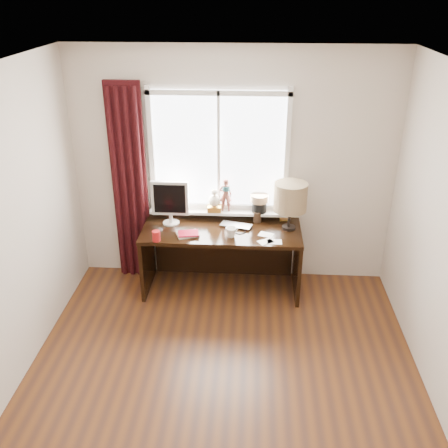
# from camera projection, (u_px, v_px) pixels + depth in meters

# --- Properties ---
(floor) EXTENTS (3.50, 4.00, 0.00)m
(floor) POSITION_uv_depth(u_px,v_px,m) (221.00, 396.00, 4.19)
(floor) COLOR #5E3115
(floor) RESTS_ON ground
(ceiling) EXTENTS (3.50, 4.00, 0.00)m
(ceiling) POSITION_uv_depth(u_px,v_px,m) (220.00, 79.00, 3.06)
(ceiling) COLOR white
(ceiling) RESTS_ON wall_back
(wall_back) EXTENTS (3.50, 0.00, 2.60)m
(wall_back) POSITION_uv_depth(u_px,v_px,m) (233.00, 169.00, 5.42)
(wall_back) COLOR beige
(wall_back) RESTS_ON ground
(laptop) EXTENTS (0.38, 0.30, 0.03)m
(laptop) POSITION_uv_depth(u_px,v_px,m) (236.00, 226.00, 5.39)
(laptop) COLOR silver
(laptop) RESTS_ON desk
(mug) EXTENTS (0.15, 0.15, 0.11)m
(mug) POSITION_uv_depth(u_px,v_px,m) (231.00, 232.00, 5.16)
(mug) COLOR white
(mug) RESTS_ON desk
(red_cup) EXTENTS (0.08, 0.08, 0.11)m
(red_cup) POSITION_uv_depth(u_px,v_px,m) (156.00, 236.00, 5.08)
(red_cup) COLOR maroon
(red_cup) RESTS_ON desk
(window) EXTENTS (1.52, 0.21, 1.40)m
(window) POSITION_uv_depth(u_px,v_px,m) (219.00, 170.00, 5.38)
(window) COLOR white
(window) RESTS_ON ground
(curtain) EXTENTS (0.38, 0.09, 2.25)m
(curtain) POSITION_uv_depth(u_px,v_px,m) (130.00, 186.00, 5.48)
(curtain) COLOR black
(curtain) RESTS_ON floor
(desk) EXTENTS (1.70, 0.70, 0.75)m
(desk) POSITION_uv_depth(u_px,v_px,m) (222.00, 245.00, 5.53)
(desk) COLOR black
(desk) RESTS_ON floor
(monitor) EXTENTS (0.40, 0.18, 0.49)m
(monitor) POSITION_uv_depth(u_px,v_px,m) (170.00, 200.00, 5.34)
(monitor) COLOR beige
(monitor) RESTS_ON desk
(notebook_stack) EXTENTS (0.26, 0.23, 0.03)m
(notebook_stack) POSITION_uv_depth(u_px,v_px,m) (188.00, 234.00, 5.20)
(notebook_stack) COLOR beige
(notebook_stack) RESTS_ON desk
(brush_holder) EXTENTS (0.09, 0.09, 0.25)m
(brush_holder) POSITION_uv_depth(u_px,v_px,m) (257.00, 217.00, 5.48)
(brush_holder) COLOR black
(brush_holder) RESTS_ON desk
(icon_frame) EXTENTS (0.10, 0.04, 0.13)m
(icon_frame) POSITION_uv_depth(u_px,v_px,m) (285.00, 215.00, 5.50)
(icon_frame) COLOR gold
(icon_frame) RESTS_ON desk
(table_lamp) EXTENTS (0.35, 0.35, 0.52)m
(table_lamp) POSITION_uv_depth(u_px,v_px,m) (290.00, 197.00, 5.19)
(table_lamp) COLOR black
(table_lamp) RESTS_ON desk
(loose_papers) EXTENTS (0.26, 0.32, 0.00)m
(loose_papers) POSITION_uv_depth(u_px,v_px,m) (269.00, 239.00, 5.12)
(loose_papers) COLOR white
(loose_papers) RESTS_ON desk
(desk_cables) EXTENTS (0.21, 0.27, 0.01)m
(desk_cables) POSITION_uv_depth(u_px,v_px,m) (242.00, 229.00, 5.33)
(desk_cables) COLOR black
(desk_cables) RESTS_ON desk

